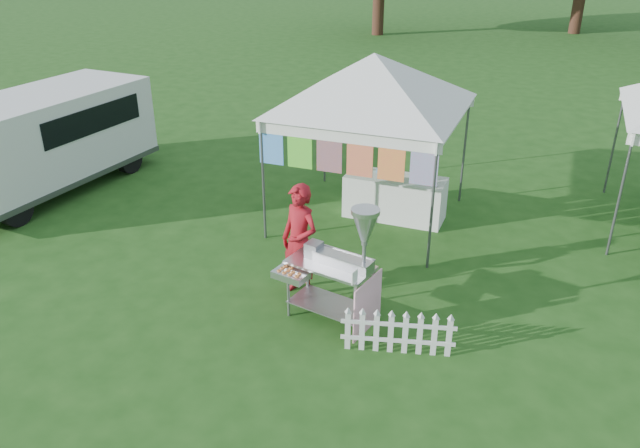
% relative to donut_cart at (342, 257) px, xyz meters
% --- Properties ---
extents(ground, '(120.00, 120.00, 0.00)m').
position_rel_donut_cart_xyz_m(ground, '(-0.67, -0.12, -1.04)').
color(ground, '#1D4814').
rests_on(ground, ground).
extents(canopy_main, '(4.24, 4.24, 3.45)m').
position_rel_donut_cart_xyz_m(canopy_main, '(-0.67, 3.37, 1.95)').
color(canopy_main, '#59595E').
rests_on(canopy_main, ground).
extents(donut_cart, '(1.39, 0.86, 1.76)m').
position_rel_donut_cart_xyz_m(donut_cart, '(0.00, 0.00, 0.00)').
color(donut_cart, gray).
rests_on(donut_cart, ground).
extents(vendor, '(0.73, 0.60, 1.70)m').
position_rel_donut_cart_xyz_m(vendor, '(-0.82, 0.53, -0.19)').
color(vendor, maroon).
rests_on(vendor, ground).
extents(cargo_van, '(2.23, 4.80, 1.94)m').
position_rel_donut_cart_xyz_m(cargo_van, '(-7.15, 2.43, 0.01)').
color(cargo_van, silver).
rests_on(cargo_van, ground).
extents(picket_fence, '(1.40, 0.39, 0.56)m').
position_rel_donut_cart_xyz_m(picket_fence, '(0.87, -0.34, -0.75)').
color(picket_fence, silver).
rests_on(picket_fence, ground).
extents(display_table, '(1.80, 0.70, 0.79)m').
position_rel_donut_cart_xyz_m(display_table, '(-0.25, 3.59, -0.64)').
color(display_table, white).
rests_on(display_table, ground).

